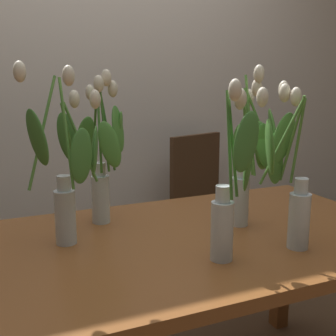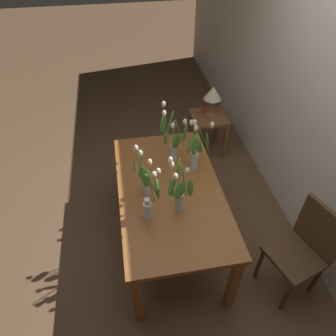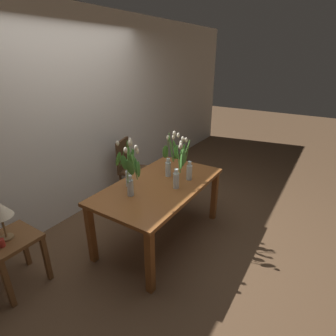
{
  "view_description": "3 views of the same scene",
  "coord_description": "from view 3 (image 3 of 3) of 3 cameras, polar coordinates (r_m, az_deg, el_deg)",
  "views": [
    {
      "loc": [
        -0.62,
        -1.26,
        1.28
      ],
      "look_at": [
        -0.06,
        0.02,
        0.98
      ],
      "focal_mm": 46.19,
      "sensor_mm": 36.0,
      "label": 1
    },
    {
      "loc": [
        1.86,
        -0.35,
        2.7
      ],
      "look_at": [
        -0.06,
        -0.01,
        0.93
      ],
      "focal_mm": 33.14,
      "sensor_mm": 36.0,
      "label": 2
    },
    {
      "loc": [
        -2.24,
        -1.54,
        2.11
      ],
      "look_at": [
        0.06,
        -0.08,
        0.94
      ],
      "focal_mm": 28.12,
      "sensor_mm": 36.0,
      "label": 3
    }
  ],
  "objects": [
    {
      "name": "ground_plane",
      "position": [
        3.44,
        -1.68,
        -14.54
      ],
      "size": [
        18.0,
        18.0,
        0.0
      ],
      "primitive_type": "plane",
      "color": "brown"
    },
    {
      "name": "tulip_vase_1",
      "position": [
        3.07,
        4.07,
        0.97
      ],
      "size": [
        0.19,
        0.15,
        0.52
      ],
      "color": "silver",
      "rests_on": "dining_table"
    },
    {
      "name": "tulip_vase_0",
      "position": [
        2.95,
        -8.53,
        0.34
      ],
      "size": [
        0.18,
        0.24,
        0.57
      ],
      "color": "silver",
      "rests_on": "dining_table"
    },
    {
      "name": "dining_chair",
      "position": [
        4.15,
        -8.32,
        0.58
      ],
      "size": [
        0.5,
        0.5,
        0.93
      ],
      "color": "#4C331E",
      "rests_on": "ground"
    },
    {
      "name": "tulip_vase_4",
      "position": [
        2.73,
        -8.0,
        -1.55
      ],
      "size": [
        0.27,
        0.27,
        0.58
      ],
      "color": "silver",
      "rests_on": "dining_table"
    },
    {
      "name": "pillar_candle",
      "position": [
        2.82,
        -32.43,
        -13.56
      ],
      "size": [
        0.06,
        0.06,
        0.07
      ],
      "primitive_type": "cylinder",
      "color": "#B72D23",
      "rests_on": "side_table"
    },
    {
      "name": "room_wall_rear",
      "position": [
        3.76,
        -19.88,
        10.25
      ],
      "size": [
        9.0,
        0.1,
        2.7
      ],
      "primitive_type": "cube",
      "color": "silver",
      "rests_on": "ground"
    },
    {
      "name": "side_table",
      "position": [
        2.98,
        -30.64,
        -14.76
      ],
      "size": [
        0.44,
        0.44,
        0.55
      ],
      "color": "brown",
      "rests_on": "ground"
    },
    {
      "name": "tulip_vase_2",
      "position": [
        3.16,
        0.54,
        2.1
      ],
      "size": [
        0.18,
        0.22,
        0.58
      ],
      "color": "silver",
      "rests_on": "dining_table"
    },
    {
      "name": "dining_table",
      "position": [
        3.09,
        -1.82,
        -4.98
      ],
      "size": [
        1.6,
        0.9,
        0.74
      ],
      "color": "brown",
      "rests_on": "ground"
    },
    {
      "name": "tulip_vase_3",
      "position": [
        2.88,
        2.18,
        -1.04
      ],
      "size": [
        0.14,
        0.13,
        0.54
      ],
      "color": "silver",
      "rests_on": "dining_table"
    }
  ]
}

